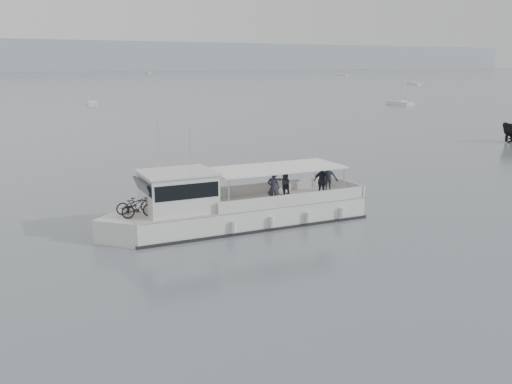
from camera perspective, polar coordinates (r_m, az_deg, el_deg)
ground at (r=27.02m, az=1.13°, el=-4.36°), size 1400.00×1400.00×0.00m
tour_boat at (r=28.18m, az=-3.08°, el=-1.65°), size 13.84×4.49×5.76m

